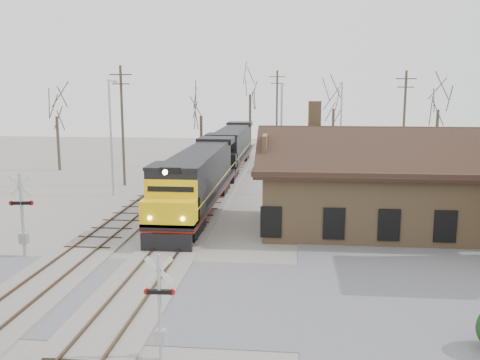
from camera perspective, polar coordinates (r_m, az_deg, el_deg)
The scene contains 20 objects.
ground at distance 23.94m, azimuth -11.14°, elevation -11.86°, with size 140.00×140.00×0.00m, color gray.
road at distance 23.94m, azimuth -11.14°, elevation -11.82°, with size 60.00×9.00×0.03m, color #5C5C61.
track_main at distance 37.87m, azimuth -4.59°, elevation -3.45°, with size 3.40×90.00×0.24m.
track_siding at distance 38.92m, azimuth -11.13°, elevation -3.24°, with size 3.40×90.00×0.24m.
depot at distance 34.26m, azimuth 14.55°, elevation -1.16°, with size 15.20×9.31×7.90m.
locomotive_lead at distance 37.63m, azimuth -4.57°, elevation 0.01°, with size 3.01×20.13×4.47m.
locomotive_trailing at distance 57.62m, azimuth -0.95°, elevation 3.50°, with size 3.01×20.13×4.23m.
crossbuck_near at distance 17.91m, azimuth -8.54°, elevation -13.54°, with size 1.02×0.27×3.58m.
crossbuck_far at distance 29.97m, azimuth -22.19°, elevation -3.84°, with size 1.26×0.33×4.44m.
streetlight_a at distance 44.39m, azimuth -13.57°, elevation 5.03°, with size 0.25×2.04×9.38m.
streetlight_b at distance 43.87m, azimuth 4.43°, elevation 5.05°, with size 0.25×2.04×9.12m.
streetlight_c at distance 55.89m, azimuth 10.70°, elevation 6.03°, with size 0.25×2.04×9.26m.
utility_pole_a at distance 48.84m, azimuth -12.43°, elevation 5.88°, with size 2.00×0.24×10.64m.
utility_pole_b at distance 68.05m, azimuth 3.95°, elevation 7.24°, with size 2.00×0.24×10.81m.
utility_pole_c at distance 55.00m, azimuth 17.08°, elevation 5.96°, with size 2.00×0.24×10.36m.
tree_a at distance 59.64m, azimuth -19.02°, elevation 7.32°, with size 3.81×3.81×9.34m.
tree_b at distance 59.64m, azimuth -4.19°, elevation 7.70°, with size 3.74×3.74×9.15m.
tree_c at distance 70.84m, azimuth 1.09°, elevation 10.17°, with size 5.21×5.21×12.77m.
tree_d at distance 65.23m, azimuth 9.98°, elevation 8.38°, with size 4.13×4.13×10.13m.
tree_e at distance 59.71m, azimuth 20.44°, elevation 8.05°, with size 4.29×4.29×10.52m.
Camera 1 is at (6.69, -21.23, 8.81)m, focal length 40.00 mm.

